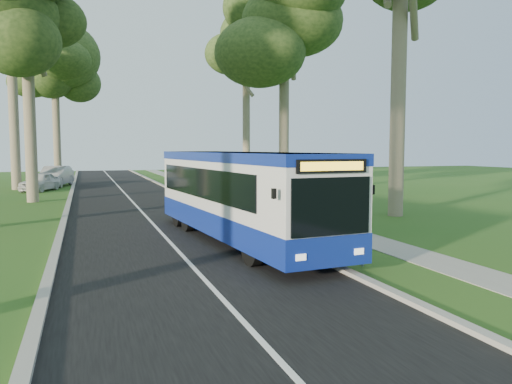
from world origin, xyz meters
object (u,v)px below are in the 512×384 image
bus_shelter (322,188)px  litter_bin (305,228)px  car_white (40,182)px  bus (240,195)px  car_silver (55,176)px  bus_stop_sign (363,210)px

bus_shelter → litter_bin: bus_shelter is taller
litter_bin → car_white: bearing=112.2°
bus_shelter → bus: bearing=168.7°
bus → car_white: bus is taller
bus → car_white: bearing=103.6°
bus → car_silver: size_ratio=2.25×
litter_bin → bus_shelter: bearing=41.7°
bus → bus_shelter: 3.15m
bus_stop_sign → car_silver: (-9.15, 32.57, -0.67)m
bus_shelter → car_white: (-11.14, 23.62, -1.02)m
bus_shelter → car_silver: bus_shelter is taller
bus_stop_sign → car_white: 30.04m
bus_stop_sign → litter_bin: bus_stop_sign is taller
bus_stop_sign → car_silver: bus_stop_sign is taller
car_white → car_silver: 4.34m
bus → bus_shelter: bus is taller
bus_stop_sign → bus_shelter: bus_shelter is taller
bus → car_white: size_ratio=2.85×
car_white → car_silver: bearing=100.0°
bus → bus_shelter: size_ratio=3.66×
bus_shelter → car_silver: 29.72m
bus_stop_sign → car_white: (-10.01, 28.31, -0.83)m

